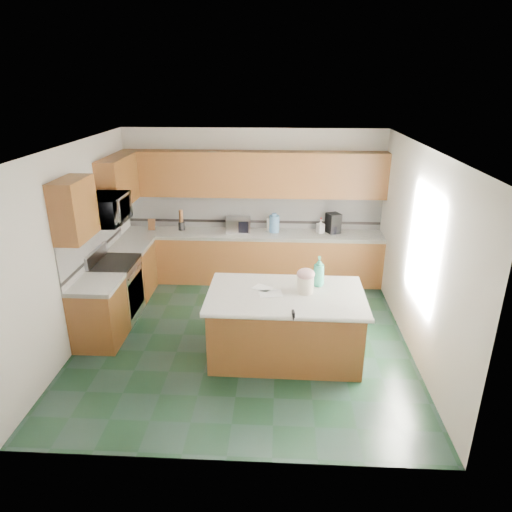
{
  "coord_description": "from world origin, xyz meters",
  "views": [
    {
      "loc": [
        0.48,
        -5.71,
        3.5
      ],
      "look_at": [
        0.15,
        0.35,
        1.12
      ],
      "focal_mm": 32.0,
      "sensor_mm": 36.0,
      "label": 1
    }
  ],
  "objects_px": {
    "soap_bottle_island": "(319,271)",
    "treat_jar": "(305,284)",
    "knife_block": "(152,225)",
    "island_top": "(286,295)",
    "toaster_oven": "(238,225)",
    "island_base": "(285,327)",
    "coffee_maker": "(333,223)"
  },
  "relations": [
    {
      "from": "island_top",
      "to": "coffee_maker",
      "type": "xyz_separation_m",
      "value": [
        0.85,
        2.51,
        0.21
      ]
    },
    {
      "from": "toaster_oven",
      "to": "island_top",
      "type": "bearing_deg",
      "value": -76.0
    },
    {
      "from": "soap_bottle_island",
      "to": "treat_jar",
      "type": "bearing_deg",
      "value": -123.56
    },
    {
      "from": "island_base",
      "to": "toaster_oven",
      "type": "bearing_deg",
      "value": 109.46
    },
    {
      "from": "soap_bottle_island",
      "to": "island_base",
      "type": "bearing_deg",
      "value": -142.41
    },
    {
      "from": "soap_bottle_island",
      "to": "knife_block",
      "type": "height_order",
      "value": "soap_bottle_island"
    },
    {
      "from": "island_base",
      "to": "knife_block",
      "type": "height_order",
      "value": "knife_block"
    },
    {
      "from": "knife_block",
      "to": "toaster_oven",
      "type": "relative_size",
      "value": 0.48
    },
    {
      "from": "island_top",
      "to": "soap_bottle_island",
      "type": "distance_m",
      "value": 0.55
    },
    {
      "from": "soap_bottle_island",
      "to": "toaster_oven",
      "type": "height_order",
      "value": "soap_bottle_island"
    },
    {
      "from": "island_base",
      "to": "soap_bottle_island",
      "type": "relative_size",
      "value": 4.69
    },
    {
      "from": "knife_block",
      "to": "coffee_maker",
      "type": "height_order",
      "value": "coffee_maker"
    },
    {
      "from": "soap_bottle_island",
      "to": "knife_block",
      "type": "distance_m",
      "value": 3.6
    },
    {
      "from": "island_base",
      "to": "coffee_maker",
      "type": "distance_m",
      "value": 2.73
    },
    {
      "from": "island_base",
      "to": "knife_block",
      "type": "bearing_deg",
      "value": 134.9
    },
    {
      "from": "island_top",
      "to": "treat_jar",
      "type": "relative_size",
      "value": 9.1
    },
    {
      "from": "island_top",
      "to": "toaster_oven",
      "type": "xyz_separation_m",
      "value": [
        -0.84,
        2.48,
        0.15
      ]
    },
    {
      "from": "soap_bottle_island",
      "to": "toaster_oven",
      "type": "relative_size",
      "value": 0.95
    },
    {
      "from": "knife_block",
      "to": "toaster_oven",
      "type": "bearing_deg",
      "value": -3.15
    },
    {
      "from": "coffee_maker",
      "to": "toaster_oven",
      "type": "bearing_deg",
      "value": 156.36
    },
    {
      "from": "island_base",
      "to": "soap_bottle_island",
      "type": "xyz_separation_m",
      "value": [
        0.43,
        0.26,
        0.69
      ]
    },
    {
      "from": "knife_block",
      "to": "toaster_oven",
      "type": "distance_m",
      "value": 1.57
    },
    {
      "from": "soap_bottle_island",
      "to": "knife_block",
      "type": "xyz_separation_m",
      "value": [
        -2.84,
        2.22,
        -0.1
      ]
    },
    {
      "from": "treat_jar",
      "to": "soap_bottle_island",
      "type": "height_order",
      "value": "soap_bottle_island"
    },
    {
      "from": "island_top",
      "to": "soap_bottle_island",
      "type": "height_order",
      "value": "soap_bottle_island"
    },
    {
      "from": "island_base",
      "to": "island_top",
      "type": "xyz_separation_m",
      "value": [
        0.0,
        0.0,
        0.46
      ]
    },
    {
      "from": "island_base",
      "to": "toaster_oven",
      "type": "height_order",
      "value": "toaster_oven"
    },
    {
      "from": "toaster_oven",
      "to": "coffee_maker",
      "type": "bearing_deg",
      "value": -3.7
    },
    {
      "from": "toaster_oven",
      "to": "soap_bottle_island",
      "type": "bearing_deg",
      "value": -64.92
    },
    {
      "from": "treat_jar",
      "to": "soap_bottle_island",
      "type": "bearing_deg",
      "value": 25.88
    },
    {
      "from": "knife_block",
      "to": "toaster_oven",
      "type": "xyz_separation_m",
      "value": [
        1.57,
        0.0,
        0.02
      ]
    },
    {
      "from": "island_base",
      "to": "knife_block",
      "type": "relative_size",
      "value": 9.4
    }
  ]
}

